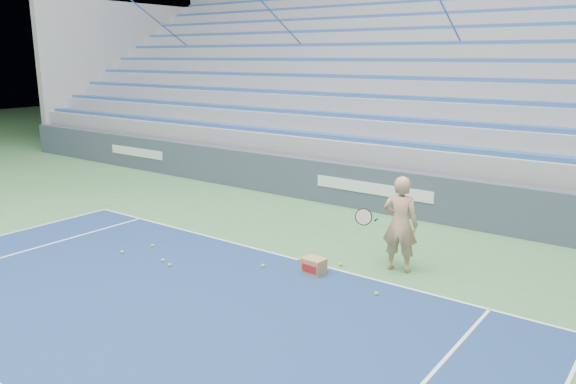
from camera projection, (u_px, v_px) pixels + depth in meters
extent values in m
cube|color=white|center=(277.00, 254.00, 10.94)|extent=(10.97, 0.05, 0.00)
cube|color=#384555|center=(375.00, 189.00, 13.93)|extent=(30.00, 0.30, 1.10)
cube|color=white|center=(136.00, 152.00, 19.02)|extent=(2.60, 0.02, 0.28)
cube|color=white|center=(372.00, 189.00, 13.80)|extent=(3.20, 0.02, 0.28)
cube|color=gray|center=(444.00, 162.00, 17.48)|extent=(30.00, 8.50, 1.10)
cube|color=gray|center=(446.00, 137.00, 17.29)|extent=(30.00, 8.50, 0.50)
cube|color=#2B549D|center=(389.00, 142.00, 14.20)|extent=(29.60, 0.42, 0.11)
cube|color=gray|center=(452.00, 119.00, 17.50)|extent=(30.00, 7.65, 0.50)
cube|color=#2B549D|center=(405.00, 119.00, 14.74)|extent=(29.60, 0.42, 0.11)
cube|color=gray|center=(458.00, 102.00, 17.72)|extent=(30.00, 6.80, 0.50)
cube|color=#2B549D|center=(419.00, 98.00, 15.29)|extent=(29.60, 0.42, 0.11)
cube|color=gray|center=(464.00, 86.00, 17.93)|extent=(30.00, 5.95, 0.50)
cube|color=#2B549D|center=(433.00, 78.00, 15.83)|extent=(29.60, 0.42, 0.11)
cube|color=gray|center=(470.00, 69.00, 18.14)|extent=(30.00, 5.10, 0.50)
cube|color=#2B549D|center=(445.00, 60.00, 16.38)|extent=(29.60, 0.42, 0.11)
cube|color=gray|center=(476.00, 54.00, 18.36)|extent=(30.00, 4.25, 0.50)
cube|color=#2B549D|center=(457.00, 43.00, 16.92)|extent=(29.60, 0.42, 0.11)
cube|color=gray|center=(481.00, 38.00, 18.57)|extent=(30.00, 3.40, 0.50)
cube|color=#2B549D|center=(468.00, 27.00, 17.47)|extent=(29.60, 0.42, 0.11)
cube|color=gray|center=(487.00, 23.00, 18.78)|extent=(30.00, 2.55, 0.50)
cube|color=#2B549D|center=(478.00, 12.00, 18.01)|extent=(29.60, 0.42, 0.11)
cube|color=gray|center=(492.00, 8.00, 19.00)|extent=(30.00, 1.70, 0.50)
cube|color=gray|center=(129.00, 72.00, 25.68)|extent=(0.30, 8.80, 6.10)
cube|color=gray|center=(498.00, 59.00, 20.30)|extent=(31.00, 0.40, 7.30)
cylinder|color=#305EA8|center=(175.00, 36.00, 23.49)|extent=(0.05, 8.53, 5.04)
cylinder|color=#305EA8|center=(290.00, 32.00, 20.00)|extent=(0.05, 8.53, 5.04)
cylinder|color=#305EA8|center=(453.00, 27.00, 16.52)|extent=(0.05, 8.53, 5.04)
imported|color=tan|center=(400.00, 224.00, 9.96)|extent=(0.70, 0.52, 1.74)
cylinder|color=black|center=(376.00, 220.00, 9.95)|extent=(0.12, 0.27, 0.08)
cylinder|color=beige|center=(364.00, 217.00, 9.76)|extent=(0.29, 0.16, 0.28)
torus|color=black|center=(364.00, 217.00, 9.76)|extent=(0.31, 0.18, 0.30)
cube|color=#A58050|center=(314.00, 266.00, 9.96)|extent=(0.41, 0.32, 0.29)
cube|color=#B21E19|center=(309.00, 269.00, 9.84)|extent=(0.31, 0.03, 0.13)
sphere|color=#B9D22B|center=(263.00, 266.00, 10.27)|extent=(0.07, 0.07, 0.07)
sphere|color=#B9D22B|center=(341.00, 264.00, 10.34)|extent=(0.07, 0.07, 0.07)
sphere|color=#B9D22B|center=(376.00, 294.00, 9.07)|extent=(0.07, 0.07, 0.07)
sphere|color=#B9D22B|center=(163.00, 260.00, 10.55)|extent=(0.07, 0.07, 0.07)
sphere|color=#B9D22B|center=(122.00, 252.00, 10.99)|extent=(0.07, 0.07, 0.07)
sphere|color=#B9D22B|center=(300.00, 259.00, 10.59)|extent=(0.07, 0.07, 0.07)
sphere|color=#B9D22B|center=(170.00, 265.00, 10.31)|extent=(0.07, 0.07, 0.07)
sphere|color=#B9D22B|center=(153.00, 246.00, 11.36)|extent=(0.07, 0.07, 0.07)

